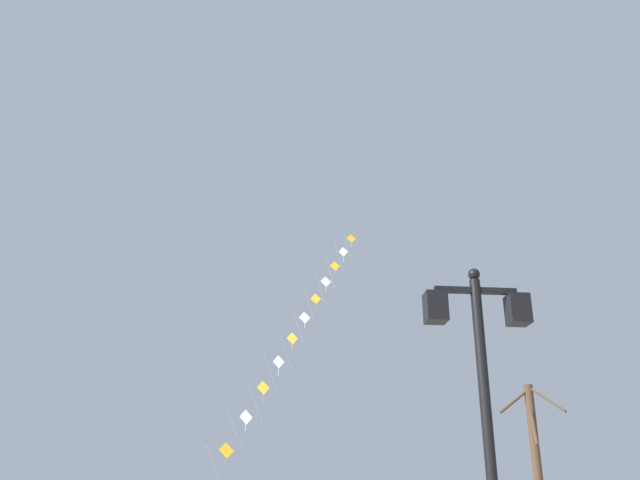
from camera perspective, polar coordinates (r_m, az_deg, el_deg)
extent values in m
cylinder|color=black|center=(9.17, 13.63, -16.34)|extent=(0.14, 0.14, 4.41)
sphere|color=black|center=(9.65, 12.42, -2.74)|extent=(0.16, 0.16, 0.16)
cube|color=black|center=(9.58, 12.53, -4.04)|extent=(1.12, 0.08, 0.08)
cube|color=black|center=(9.35, 9.39, -5.44)|extent=(0.28, 0.28, 0.40)
cube|color=beige|center=(9.35, 9.39, -5.44)|extent=(0.19, 0.19, 0.30)
cube|color=black|center=(9.69, 15.81, -5.49)|extent=(0.28, 0.28, 0.40)
cube|color=beige|center=(9.69, 15.81, -5.49)|extent=(0.19, 0.19, 0.30)
cylinder|color=silver|center=(22.52, -8.49, -17.94)|extent=(0.59, 1.10, 1.20)
cylinder|color=silver|center=(23.69, -6.81, -15.35)|extent=(0.59, 1.10, 1.20)
cylinder|color=silver|center=(24.92, -5.32, -12.99)|extent=(0.59, 1.10, 1.20)
cylinder|color=silver|center=(26.20, -3.99, -10.86)|extent=(0.59, 1.10, 1.20)
cylinder|color=silver|center=(27.52, -2.81, -8.92)|extent=(0.59, 1.10, 1.20)
cylinder|color=silver|center=(28.88, -1.75, -7.16)|extent=(0.59, 1.10, 1.20)
cylinder|color=silver|center=(30.28, -0.80, -5.55)|extent=(0.59, 1.10, 1.20)
cylinder|color=silver|center=(31.71, 0.07, -4.09)|extent=(0.59, 1.10, 1.20)
cylinder|color=silver|center=(33.16, 0.86, -2.76)|extent=(0.59, 1.10, 1.20)
cylinder|color=silver|center=(34.63, 1.58, -1.53)|extent=(0.59, 1.10, 1.20)
cylinder|color=silver|center=(36.13, 2.24, -0.41)|extent=(0.59, 1.10, 1.20)
cube|color=orange|center=(23.10, -7.62, -16.61)|extent=(0.48, 0.14, 0.49)
cylinder|color=orange|center=(23.07, -7.66, -17.39)|extent=(0.03, 0.05, 0.24)
cube|color=white|center=(24.30, -6.04, -14.14)|extent=(0.43, 0.26, 0.49)
cylinder|color=white|center=(24.25, -6.07, -14.93)|extent=(0.03, 0.03, 0.29)
cube|color=orange|center=(25.55, -4.64, -11.90)|extent=(0.45, 0.23, 0.49)
cylinder|color=orange|center=(25.49, -4.66, -12.65)|extent=(0.03, 0.04, 0.29)
cube|color=white|center=(26.85, -3.39, -9.86)|extent=(0.42, 0.28, 0.49)
cylinder|color=white|center=(26.78, -3.40, -10.64)|extent=(0.04, 0.05, 0.35)
cube|color=orange|center=(28.20, -2.27, -8.02)|extent=(0.45, 0.23, 0.49)
cylinder|color=orange|center=(28.12, -2.28, -8.66)|extent=(0.03, 0.05, 0.27)
cube|color=white|center=(29.58, -1.26, -6.34)|extent=(0.47, 0.17, 0.49)
cylinder|color=white|center=(29.49, -1.27, -6.93)|extent=(0.03, 0.04, 0.25)
cube|color=orange|center=(30.99, -0.35, -4.81)|extent=(0.46, 0.20, 0.49)
cylinder|color=orange|center=(30.89, -0.35, -5.41)|extent=(0.04, 0.06, 0.30)
cube|color=white|center=(32.43, 0.48, -3.41)|extent=(0.48, 0.13, 0.49)
cylinder|color=white|center=(32.32, 0.48, -3.98)|extent=(0.03, 0.06, 0.29)
cube|color=orange|center=(33.89, 1.23, -2.13)|extent=(0.47, 0.18, 0.49)
cylinder|color=orange|center=(33.79, 1.23, -2.64)|extent=(0.03, 0.05, 0.25)
cube|color=white|center=(35.38, 1.92, -0.96)|extent=(0.43, 0.26, 0.49)
cylinder|color=white|center=(35.24, 1.93, -1.54)|extent=(0.05, 0.07, 0.38)
cube|color=orange|center=(36.88, 2.55, 0.12)|extent=(0.48, 0.14, 0.49)
cylinder|color=orange|center=(36.74, 2.56, -0.44)|extent=(0.03, 0.07, 0.38)
cylinder|color=#4C3826|center=(18.73, 17.01, -14.34)|extent=(0.49, 1.22, 1.04)
cylinder|color=#4C3826|center=(19.22, 15.56, -12.49)|extent=(0.91, 0.21, 0.68)
cylinder|color=#4C3826|center=(18.99, 17.94, -12.19)|extent=(0.49, 1.19, 0.84)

